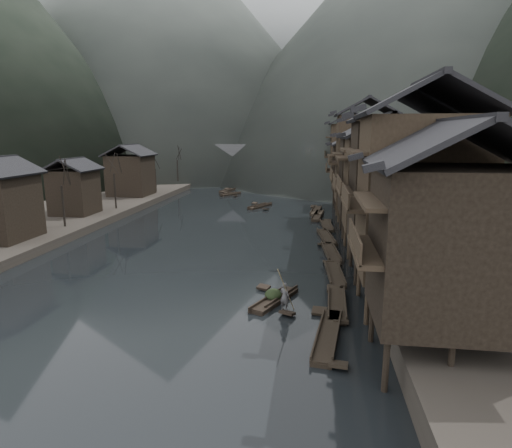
# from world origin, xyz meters

# --- Properties ---
(water) EXTENTS (300.00, 300.00, 0.00)m
(water) POSITION_xyz_m (0.00, 0.00, 0.00)
(water) COLOR black
(water) RESTS_ON ground
(right_bank) EXTENTS (40.00, 200.00, 1.80)m
(right_bank) POSITION_xyz_m (35.00, 40.00, 0.90)
(right_bank) COLOR #2D2823
(right_bank) RESTS_ON ground
(left_bank) EXTENTS (40.00, 200.00, 1.20)m
(left_bank) POSITION_xyz_m (-35.00, 40.00, 0.60)
(left_bank) COLOR #2D2823
(left_bank) RESTS_ON ground
(stilt_houses) EXTENTS (9.00, 67.60, 16.15)m
(stilt_houses) POSITION_xyz_m (17.28, 19.60, 8.87)
(stilt_houses) COLOR black
(stilt_houses) RESTS_ON ground
(left_houses) EXTENTS (8.10, 53.20, 8.73)m
(left_houses) POSITION_xyz_m (-20.50, 20.12, 5.66)
(left_houses) COLOR black
(left_houses) RESTS_ON left_bank
(bare_trees) EXTENTS (3.61, 71.61, 7.22)m
(bare_trees) POSITION_xyz_m (-17.00, 26.26, 6.20)
(bare_trees) COLOR black
(bare_trees) RESTS_ON left_bank
(moored_sampans) EXTENTS (3.14, 48.07, 0.47)m
(moored_sampans) POSITION_xyz_m (12.16, 15.74, 0.20)
(moored_sampans) COLOR black
(moored_sampans) RESTS_ON water
(midriver_boats) EXTENTS (11.72, 23.98, 0.45)m
(midriver_boats) POSITION_xyz_m (-2.65, 47.78, 0.20)
(midriver_boats) COLOR black
(midriver_boats) RESTS_ON water
(stone_bridge) EXTENTS (40.00, 6.00, 9.00)m
(stone_bridge) POSITION_xyz_m (-0.00, 72.00, 5.11)
(stone_bridge) COLOR #4C4C4F
(stone_bridge) RESTS_ON ground
(hills) EXTENTS (320.00, 380.00, 111.36)m
(hills) POSITION_xyz_m (6.21, 166.82, 51.50)
(hills) COLOR black
(hills) RESTS_ON ground
(hero_sampan) EXTENTS (3.15, 5.37, 0.44)m
(hero_sampan) POSITION_xyz_m (8.31, -0.60, 0.20)
(hero_sampan) COLOR black
(hero_sampan) RESTS_ON water
(cargo_heap) EXTENTS (1.21, 1.58, 0.73)m
(cargo_heap) POSITION_xyz_m (8.21, -0.37, 0.80)
(cargo_heap) COLOR black
(cargo_heap) RESTS_ON hero_sampan
(boatman) EXTENTS (0.81, 0.72, 1.86)m
(boatman) POSITION_xyz_m (9.12, -2.35, 1.37)
(boatman) COLOR #4C4C4E
(boatman) RESTS_ON hero_sampan
(bamboo_pole) EXTENTS (1.26, 2.15, 4.05)m
(bamboo_pole) POSITION_xyz_m (9.32, -2.35, 4.33)
(bamboo_pole) COLOR #8C7A51
(bamboo_pole) RESTS_ON boatman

